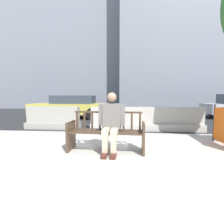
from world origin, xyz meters
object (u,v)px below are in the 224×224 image
object	(u,v)px
jersey_barrier_centre	(119,121)
jersey_barrier_left	(53,120)
jersey_barrier_right	(174,121)
street_bench	(106,134)
car_taxi_near	(72,106)
seated_person	(111,121)

from	to	relation	value
jersey_barrier_centre	jersey_barrier_left	xyz separation A→B (m)	(-2.51, 0.08, 0.00)
jersey_barrier_left	jersey_barrier_right	distance (m)	4.52
street_bench	jersey_barrier_left	world-z (taller)	street_bench
street_bench	jersey_barrier_right	xyz separation A→B (m)	(2.15, 2.57, -0.06)
jersey_barrier_centre	jersey_barrier_left	bearing A→B (deg)	178.28
street_bench	car_taxi_near	bearing A→B (deg)	114.61
jersey_barrier_left	jersey_barrier_right	xyz separation A→B (m)	(4.52, -0.01, 0.00)
jersey_barrier_centre	car_taxi_near	xyz separation A→B (m)	(-2.82, 3.33, 0.32)
jersey_barrier_centre	jersey_barrier_left	world-z (taller)	same
seated_person	car_taxi_near	world-z (taller)	seated_person
seated_person	jersey_barrier_right	size ratio (longest dim) A/B	0.65
street_bench	jersey_barrier_centre	xyz separation A→B (m)	(0.15, 2.51, -0.06)
jersey_barrier_centre	jersey_barrier_right	xyz separation A→B (m)	(2.00, 0.06, 0.00)
street_bench	car_taxi_near	distance (m)	6.43
street_bench	jersey_barrier_right	world-z (taller)	street_bench
seated_person	car_taxi_near	xyz separation A→B (m)	(-2.79, 5.90, -0.03)
jersey_barrier_centre	jersey_barrier_left	size ratio (longest dim) A/B	1.00
seated_person	car_taxi_near	distance (m)	6.53
jersey_barrier_centre	jersey_barrier_right	world-z (taller)	same
street_bench	seated_person	xyz separation A→B (m)	(0.12, -0.06, 0.29)
seated_person	street_bench	bearing A→B (deg)	152.64
car_taxi_near	seated_person	bearing A→B (deg)	-64.65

